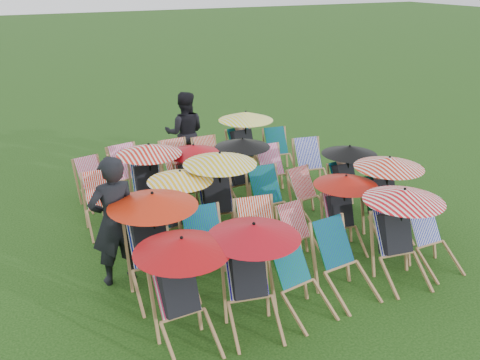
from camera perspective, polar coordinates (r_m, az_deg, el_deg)
name	(u,v)px	position (r m, az deg, el deg)	size (l,w,h in m)	color
ground	(247,233)	(9.04, 0.80, -5.70)	(100.00, 100.00, 0.00)	black
deckchair_0	(184,291)	(6.29, -6.03, -11.73)	(1.12, 1.18, 1.33)	#A1774B
deckchair_1	(252,276)	(6.53, 1.31, -10.17)	(1.14, 1.21, 1.35)	#A1774B
deckchair_2	(302,282)	(6.93, 6.65, -10.74)	(0.73, 0.92, 0.91)	#A1774B
deckchair_3	(346,263)	(7.37, 11.20, -8.63)	(0.73, 0.95, 0.97)	#A1774B
deckchair_4	(401,234)	(7.82, 16.83, -5.53)	(1.12, 1.19, 1.33)	#A1774B
deckchair_5	(435,241)	(8.36, 20.05, -6.12)	(0.59, 0.82, 0.88)	#A1774B
deckchair_6	(154,243)	(7.24, -9.18, -6.68)	(1.20, 1.25, 1.42)	#A1774B
deckchair_7	(209,251)	(7.48, -3.31, -7.56)	(0.73, 0.98, 1.01)	#A1774B
deckchair_8	(262,240)	(7.77, 2.35, -6.39)	(0.80, 1.01, 1.00)	#A1774B
deckchair_9	(302,236)	(8.10, 6.68, -5.98)	(0.62, 0.81, 0.83)	#A1774B
deckchair_10	(344,211)	(8.50, 11.04, -3.30)	(1.00, 1.06, 1.18)	#A1774B
deckchair_11	(387,196)	(9.02, 15.41, -1.66)	(1.12, 1.19, 1.33)	#A1774B
deckchair_12	(123,233)	(8.30, -12.37, -5.53)	(0.71, 0.88, 0.86)	#A1774B
deckchair_13	(182,208)	(8.46, -6.22, -2.96)	(1.04, 1.11, 1.23)	#A1774B
deckchair_14	(219,194)	(8.65, -2.25, -1.55)	(1.19, 1.27, 1.42)	#A1774B
deckchair_15	(272,201)	(9.06, 3.41, -2.22)	(0.68, 0.93, 0.98)	#A1774B
deckchair_16	(311,195)	(9.51, 7.56, -1.64)	(0.69, 0.86, 0.85)	#A1774B
deckchair_17	(349,177)	(9.89, 11.57, 0.31)	(1.00, 1.06, 1.19)	#A1774B
deckchair_18	(104,204)	(9.25, -14.36, -2.54)	(0.67, 0.90, 0.94)	#A1774B
deckchair_19	(149,181)	(9.42, -9.67, -0.11)	(1.13, 1.20, 1.34)	#A1774B
deckchair_20	(194,177)	(9.69, -4.91, 0.33)	(1.02, 1.06, 1.21)	#A1774B
deckchair_21	(243,170)	(9.98, 0.33, 1.09)	(1.03, 1.09, 1.22)	#A1774B
deckchair_22	(276,172)	(10.41, 3.87, 0.83)	(0.62, 0.86, 0.92)	#A1774B
deckchair_23	(313,166)	(10.77, 7.76, 1.49)	(0.77, 0.97, 0.95)	#A1774B
deckchair_24	(95,183)	(10.32, -15.18, -0.32)	(0.70, 0.87, 0.85)	#A1774B
deckchair_25	(132,174)	(10.39, -11.42, 0.59)	(0.81, 1.01, 0.99)	#A1774B
deckchair_26	(181,167)	(10.66, -6.30, 1.36)	(0.68, 0.91, 0.95)	#A1774B
deckchair_27	(211,162)	(11.01, -3.11, 1.96)	(0.59, 0.82, 0.89)	#A1774B
deckchair_28	(246,143)	(11.30, 0.66, 3.98)	(1.15, 1.20, 1.37)	#A1774B
deckchair_29	(280,152)	(11.65, 4.29, 3.04)	(0.70, 0.89, 0.89)	#A1774B
person_left	(114,221)	(7.53, -13.29, -4.27)	(0.68, 0.45, 1.87)	black
person_rear	(185,133)	(11.47, -5.90, 5.01)	(0.86, 0.67, 1.78)	black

